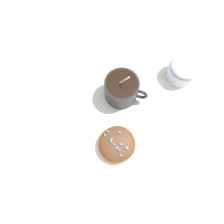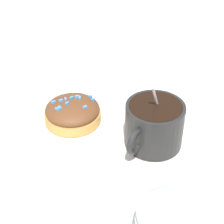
% 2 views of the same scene
% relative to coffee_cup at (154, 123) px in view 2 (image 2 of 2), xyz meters
% --- Properties ---
extents(ground_plane, '(3.00, 3.00, 0.00)m').
position_rel_coffee_cup_xyz_m(ground_plane, '(-0.08, 0.01, -0.04)').
color(ground_plane, silver).
extents(paper_napkin, '(0.29, 0.27, 0.00)m').
position_rel_coffee_cup_xyz_m(paper_napkin, '(-0.08, 0.01, -0.04)').
color(paper_napkin, white).
rests_on(paper_napkin, ground_plane).
extents(coffee_cup, '(0.09, 0.12, 0.12)m').
position_rel_coffee_cup_xyz_m(coffee_cup, '(0.00, 0.00, 0.00)').
color(coffee_cup, black).
rests_on(coffee_cup, paper_napkin).
extents(frosted_pastry, '(0.10, 0.10, 0.04)m').
position_rel_coffee_cup_xyz_m(frosted_pastry, '(-0.15, 0.00, -0.02)').
color(frosted_pastry, '#D19347').
rests_on(frosted_pastry, paper_napkin).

